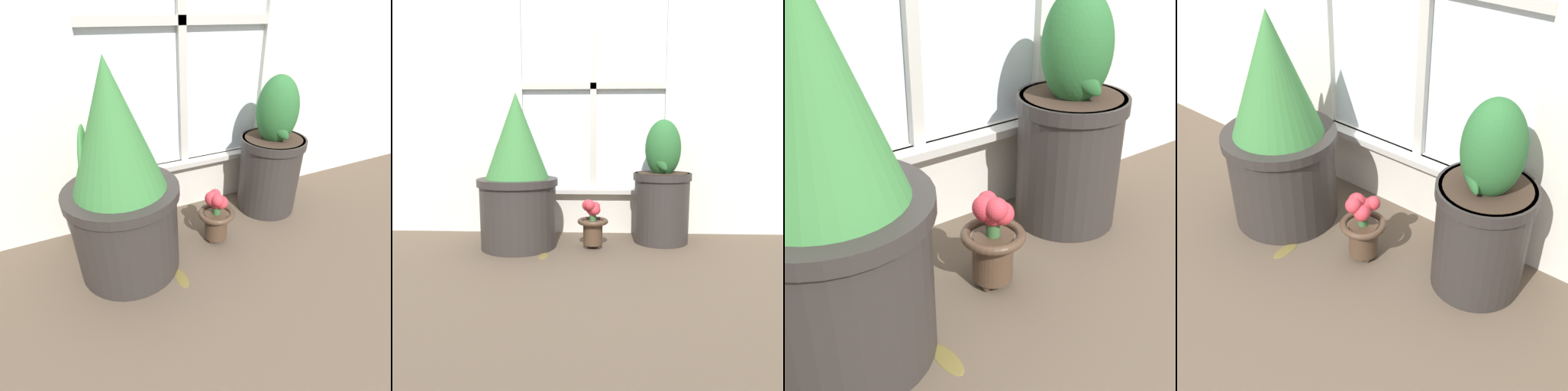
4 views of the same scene
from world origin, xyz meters
TOP-DOWN VIEW (x-y plane):
  - ground_plane at (0.00, 0.00)m, footprint 10.00×10.00m
  - potted_plant_left at (-0.38, 0.16)m, footprint 0.41×0.41m
  - potted_plant_right at (0.38, 0.29)m, footprint 0.31×0.31m
  - flower_vase at (0.01, 0.16)m, footprint 0.16×0.16m
  - fallen_leaf at (-0.23, 0.00)m, footprint 0.05×0.11m

SIDE VIEW (x-z plane):
  - ground_plane at x=0.00m, z-range 0.00..0.00m
  - fallen_leaf at x=-0.23m, z-range 0.00..0.01m
  - flower_vase at x=0.01m, z-range 0.01..0.27m
  - potted_plant_right at x=0.38m, z-range -0.05..0.61m
  - potted_plant_left at x=-0.38m, z-range -0.04..0.76m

